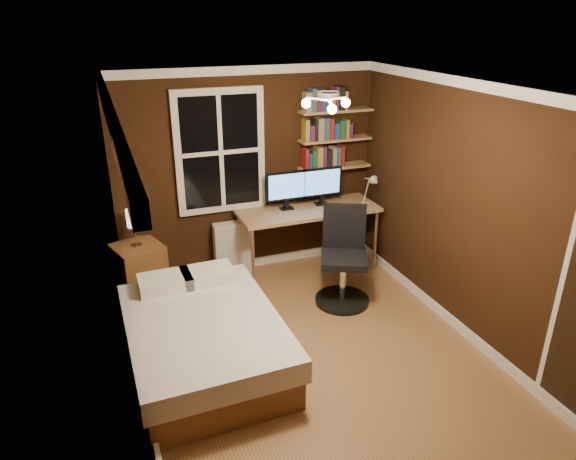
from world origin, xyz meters
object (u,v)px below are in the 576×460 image
object	(u,v)px
bed	(204,339)
nightstand	(140,270)
desk	(308,213)
radiator	(233,248)
office_chair	(343,266)
monitor_right	(322,186)
bedside_lamp	(134,228)
monitor_left	(286,191)
desk_lamp	(370,190)

from	to	relation	value
bed	nightstand	bearing A→B (deg)	103.96
bed	desk	world-z (taller)	desk
bed	radiator	world-z (taller)	radiator
office_chair	monitor_right	bearing A→B (deg)	105.63
radiator	office_chair	size ratio (longest dim) A/B	0.61
bedside_lamp	office_chair	size ratio (longest dim) A/B	0.39
nightstand	monitor_left	world-z (taller)	monitor_left
bedside_lamp	desk	world-z (taller)	bedside_lamp
monitor_left	desk_lamp	size ratio (longest dim) A/B	1.17
monitor_left	monitor_right	distance (m)	0.47
bed	monitor_left	world-z (taller)	monitor_left
bedside_lamp	monitor_right	distance (m)	2.28
nightstand	monitor_right	xyz separation A→B (m)	(2.27, 0.01, 0.75)
nightstand	office_chair	world-z (taller)	office_chair
monitor_right	nightstand	bearing A→B (deg)	-179.85
bedside_lamp	monitor_left	bearing A→B (deg)	0.19
radiator	monitor_right	bearing A→B (deg)	-7.01
monitor_right	desk	bearing A→B (deg)	-157.93
radiator	desk	world-z (taller)	desk
radiator	desk_lamp	distance (m)	1.84
bed	monitor_right	distance (m)	2.54
nightstand	desk_lamp	size ratio (longest dim) A/B	1.42
bed	nightstand	size ratio (longest dim) A/B	3.01
monitor_right	monitor_left	bearing A→B (deg)	180.00
desk	bedside_lamp	bearing A→B (deg)	177.75
nightstand	desk	size ratio (longest dim) A/B	0.36
office_chair	nightstand	bearing A→B (deg)	-179.54
monitor_right	desk_lamp	size ratio (longest dim) A/B	1.17
radiator	desk_lamp	world-z (taller)	desk_lamp
bed	monitor_right	xyz separation A→B (m)	(1.86, 1.54, 0.79)
bed	nightstand	xyz separation A→B (m)	(-0.42, 1.53, 0.04)
nightstand	bedside_lamp	xyz separation A→B (m)	(0.00, 0.00, 0.53)
radiator	bedside_lamp	bearing A→B (deg)	-172.73
radiator	office_chair	world-z (taller)	office_chair
nightstand	office_chair	xyz separation A→B (m)	(2.13, -0.94, 0.12)
desk_lamp	bedside_lamp	bearing A→B (deg)	174.39
bed	bedside_lamp	bearing A→B (deg)	103.96
bed	desk	xyz separation A→B (m)	(1.64, 1.45, 0.50)
bedside_lamp	desk	size ratio (longest dim) A/B	0.25
bedside_lamp	desk	distance (m)	2.06
monitor_right	office_chair	bearing A→B (deg)	-98.57
desk_lamp	office_chair	world-z (taller)	desk_lamp
desk	office_chair	xyz separation A→B (m)	(0.07, -0.86, -0.33)
monitor_left	bedside_lamp	bearing A→B (deg)	-179.81
desk	desk_lamp	bearing A→B (deg)	-14.82
desk	monitor_right	bearing A→B (deg)	22.07
bed	office_chair	world-z (taller)	office_chair
office_chair	monitor_left	bearing A→B (deg)	133.30
monitor_right	bed	bearing A→B (deg)	-140.38
nightstand	office_chair	bearing A→B (deg)	-42.13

